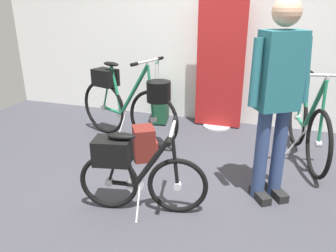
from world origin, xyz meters
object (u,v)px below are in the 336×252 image
display_bike_left (130,101)px  visitor_near_wall (277,92)px  folding_bike_foreground (133,170)px  display_bike_right (307,125)px  backpack_on_floor (144,143)px  floor_banner_stand (220,71)px  rolling_suitcase (161,102)px

display_bike_left → visitor_near_wall: 1.81m
display_bike_left → folding_bike_foreground: bearing=-65.0°
visitor_near_wall → display_bike_right: bearing=68.7°
folding_bike_foreground → backpack_on_floor: folding_bike_foreground is taller
display_bike_left → visitor_near_wall: visitor_near_wall is taller
floor_banner_stand → display_bike_left: size_ratio=1.19×
display_bike_left → rolling_suitcase: 0.78m
display_bike_right → visitor_near_wall: (-0.34, -0.87, 0.55)m
display_bike_left → display_bike_right: display_bike_left is taller
visitor_near_wall → rolling_suitcase: 2.18m
visitor_near_wall → rolling_suitcase: visitor_near_wall is taller
rolling_suitcase → backpack_on_floor: size_ratio=2.37×
floor_banner_stand → display_bike_right: bearing=-31.6°
folding_bike_foreground → rolling_suitcase: 2.08m
display_bike_right → rolling_suitcase: bearing=161.7°
display_bike_left → backpack_on_floor: (0.33, -0.40, -0.33)m
folding_bike_foreground → display_bike_left: 1.42m
backpack_on_floor → rolling_suitcase: bearing=100.7°
folding_bike_foreground → backpack_on_floor: 0.94m
rolling_suitcase → folding_bike_foreground: bearing=-76.6°
display_bike_left → visitor_near_wall: bearing=-24.6°
display_bike_left → rolling_suitcase: size_ratio=1.68×
folding_bike_foreground → display_bike_left: bearing=115.0°
folding_bike_foreground → visitor_near_wall: bearing=28.8°
rolling_suitcase → backpack_on_floor: bearing=-79.3°
display_bike_right → display_bike_left: bearing=-175.9°
display_bike_left → backpack_on_floor: display_bike_left is taller
rolling_suitcase → floor_banner_stand: bearing=3.0°
display_bike_left → display_bike_right: size_ratio=1.00×
display_bike_right → rolling_suitcase: size_ratio=1.69×
display_bike_right → backpack_on_floor: display_bike_right is taller
floor_banner_stand → display_bike_right: floor_banner_stand is taller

